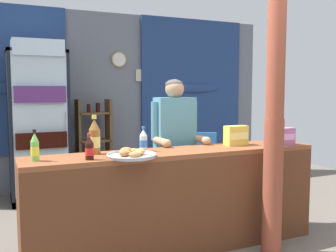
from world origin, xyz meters
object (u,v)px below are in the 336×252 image
at_px(drink_fridge, 39,115).
at_px(soda_bottle_iced_tea, 95,138).
at_px(soda_bottle_cola, 89,149).
at_px(snack_box_instant_noodle, 236,136).
at_px(timber_post, 274,124).
at_px(soda_bottle_water, 143,141).
at_px(soda_bottle_lime_soda, 35,148).
at_px(shopkeeper, 175,137).
at_px(pastry_tray, 132,154).
at_px(stall_counter, 183,193).
at_px(plastic_lawn_chair, 200,158).
at_px(snack_box_wafer, 282,136).
at_px(bottle_shelf_rack, 94,143).

height_order(drink_fridge, soda_bottle_iced_tea, drink_fridge).
height_order(soda_bottle_cola, snack_box_instant_noodle, soda_bottle_cola).
relative_size(timber_post, soda_bottle_water, 10.92).
height_order(timber_post, soda_bottle_lime_soda, timber_post).
distance_m(soda_bottle_cola, soda_bottle_lime_soda, 0.40).
xyz_separation_m(timber_post, soda_bottle_water, (-1.01, 0.50, -0.14)).
xyz_separation_m(shopkeeper, pastry_tray, (-0.68, -0.62, -0.04)).
bearing_deg(stall_counter, soda_bottle_water, 146.70).
xyz_separation_m(timber_post, soda_bottle_iced_tea, (-1.43, 0.52, -0.10)).
height_order(plastic_lawn_chair, soda_bottle_cola, soda_bottle_cola).
bearing_deg(timber_post, shopkeeper, 121.26).
bearing_deg(drink_fridge, soda_bottle_lime_soda, -96.80).
relative_size(stall_counter, soda_bottle_iced_tea, 8.17).
bearing_deg(soda_bottle_iced_tea, snack_box_instant_noodle, -2.59).
xyz_separation_m(drink_fridge, soda_bottle_lime_soda, (-0.25, -2.13, -0.11)).
xyz_separation_m(plastic_lawn_chair, soda_bottle_cola, (-1.94, -1.74, 0.50)).
xyz_separation_m(timber_post, snack_box_wafer, (0.34, 0.29, -0.15)).
xyz_separation_m(stall_counter, snack_box_wafer, (1.06, -0.02, 0.44)).
bearing_deg(shopkeeper, soda_bottle_water, -142.53).
bearing_deg(soda_bottle_iced_tea, soda_bottle_water, -2.93).
xyz_separation_m(soda_bottle_lime_soda, pastry_tray, (0.71, -0.15, -0.08)).
bearing_deg(snack_box_wafer, stall_counter, 178.86).
bearing_deg(soda_bottle_iced_tea, pastry_tray, -49.76).
bearing_deg(bottle_shelf_rack, timber_post, -72.19).
bearing_deg(pastry_tray, drink_fridge, 101.36).
height_order(snack_box_wafer, snack_box_instant_noodle, snack_box_instant_noodle).
relative_size(timber_post, snack_box_wafer, 9.92).
height_order(soda_bottle_iced_tea, snack_box_wafer, soda_bottle_iced_tea).
relative_size(bottle_shelf_rack, soda_bottle_cola, 6.43).
bearing_deg(stall_counter, soda_bottle_lime_soda, 175.88).
distance_m(snack_box_wafer, pastry_tray, 1.55).
xyz_separation_m(shopkeeper, soda_bottle_water, (-0.48, -0.37, 0.03)).
relative_size(soda_bottle_water, pastry_tray, 0.55).
distance_m(soda_bottle_cola, snack_box_wafer, 1.87).
relative_size(soda_bottle_iced_tea, soda_bottle_water, 1.50).
distance_m(stall_counter, soda_bottle_water, 0.57).
relative_size(stall_counter, snack_box_instant_noodle, 12.11).
distance_m(bottle_shelf_rack, soda_bottle_iced_tea, 2.35).
relative_size(timber_post, pastry_tray, 5.97).
height_order(plastic_lawn_chair, soda_bottle_lime_soda, soda_bottle_lime_soda).
height_order(soda_bottle_cola, soda_bottle_water, soda_bottle_water).
distance_m(bottle_shelf_rack, snack_box_wafer, 2.80).
relative_size(plastic_lawn_chair, pastry_tray, 2.16).
bearing_deg(stall_counter, snack_box_instant_noodle, 13.00).
xyz_separation_m(plastic_lawn_chair, soda_bottle_water, (-1.42, -1.52, 0.50)).
relative_size(drink_fridge, plastic_lawn_chair, 2.37).
height_order(drink_fridge, shopkeeper, drink_fridge).
relative_size(stall_counter, timber_post, 1.12).
relative_size(stall_counter, soda_bottle_water, 12.23).
bearing_deg(soda_bottle_iced_tea, shopkeeper, 20.95).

